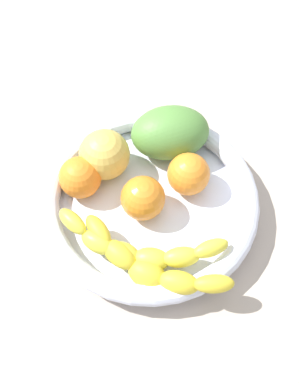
{
  "coord_description": "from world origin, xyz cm",
  "views": [
    {
      "loc": [
        20.18,
        -22.2,
        58.06
      ],
      "look_at": [
        0.0,
        0.0,
        7.68
      ],
      "focal_mm": 40.7,
      "sensor_mm": 36.0,
      "label": 1
    }
  ],
  "objects_px": {
    "fruit_bowl": "(150,201)",
    "banana_draped_left": "(150,267)",
    "orange_mid_left": "(189,174)",
    "apple_yellow": "(106,153)",
    "orange_front": "(80,177)",
    "orange_mid_right": "(145,200)",
    "banana_draped_right": "(138,249)",
    "mango_green": "(170,133)"
  },
  "relations": [
    {
      "from": "banana_draped_right",
      "to": "banana_draped_left",
      "type": "bearing_deg",
      "value": -14.87
    },
    {
      "from": "banana_draped_right",
      "to": "orange_front",
      "type": "relative_size",
      "value": 3.39
    },
    {
      "from": "orange_mid_right",
      "to": "mango_green",
      "type": "height_order",
      "value": "mango_green"
    },
    {
      "from": "fruit_bowl",
      "to": "orange_mid_left",
      "type": "xyz_separation_m",
      "value": [
        0.02,
        0.06,
        0.02
      ]
    },
    {
      "from": "fruit_bowl",
      "to": "banana_draped_left",
      "type": "bearing_deg",
      "value": -47.69
    },
    {
      "from": "fruit_bowl",
      "to": "mango_green",
      "type": "bearing_deg",
      "value": 114.98
    },
    {
      "from": "mango_green",
      "to": "banana_draped_left",
      "type": "bearing_deg",
      "value": -56.21
    },
    {
      "from": "orange_front",
      "to": "mango_green",
      "type": "xyz_separation_m",
      "value": [
        0.04,
        0.14,
        0.01
      ]
    },
    {
      "from": "banana_draped_left",
      "to": "mango_green",
      "type": "bearing_deg",
      "value": 123.79
    },
    {
      "from": "fruit_bowl",
      "to": "orange_mid_left",
      "type": "bearing_deg",
      "value": 70.5
    },
    {
      "from": "banana_draped_left",
      "to": "mango_green",
      "type": "distance_m",
      "value": 0.2
    },
    {
      "from": "orange_front",
      "to": "fruit_bowl",
      "type": "bearing_deg",
      "value": 28.26
    },
    {
      "from": "banana_draped_left",
      "to": "orange_front",
      "type": "distance_m",
      "value": 0.16
    },
    {
      "from": "banana_draped_left",
      "to": "banana_draped_right",
      "type": "xyz_separation_m",
      "value": [
        -0.03,
        0.01,
        0.0
      ]
    },
    {
      "from": "apple_yellow",
      "to": "banana_draped_right",
      "type": "bearing_deg",
      "value": -29.51
    },
    {
      "from": "fruit_bowl",
      "to": "banana_draped_left",
      "type": "distance_m",
      "value": 0.11
    },
    {
      "from": "banana_draped_right",
      "to": "orange_front",
      "type": "distance_m",
      "value": 0.13
    },
    {
      "from": "banana_draped_left",
      "to": "orange_front",
      "type": "relative_size",
      "value": 3.5
    },
    {
      "from": "banana_draped_left",
      "to": "orange_mid_left",
      "type": "bearing_deg",
      "value": 110.22
    },
    {
      "from": "fruit_bowl",
      "to": "orange_front",
      "type": "relative_size",
      "value": 5.14
    },
    {
      "from": "orange_front",
      "to": "apple_yellow",
      "type": "bearing_deg",
      "value": 88.46
    },
    {
      "from": "orange_mid_right",
      "to": "apple_yellow",
      "type": "bearing_deg",
      "value": 169.78
    },
    {
      "from": "banana_draped_left",
      "to": "banana_draped_right",
      "type": "relative_size",
      "value": 1.03
    },
    {
      "from": "orange_front",
      "to": "orange_mid_left",
      "type": "xyz_separation_m",
      "value": [
        0.11,
        0.1,
        0.0
      ]
    },
    {
      "from": "banana_draped_left",
      "to": "mango_green",
      "type": "xyz_separation_m",
      "value": [
        -0.11,
        0.17,
        0.01
      ]
    },
    {
      "from": "orange_mid_right",
      "to": "apple_yellow",
      "type": "relative_size",
      "value": 0.84
    },
    {
      "from": "orange_mid_left",
      "to": "orange_mid_right",
      "type": "xyz_separation_m",
      "value": [
        -0.02,
        -0.07,
        0.0
      ]
    },
    {
      "from": "orange_mid_left",
      "to": "mango_green",
      "type": "relative_size",
      "value": 0.52
    },
    {
      "from": "orange_mid_left",
      "to": "mango_green",
      "type": "height_order",
      "value": "mango_green"
    },
    {
      "from": "banana_draped_left",
      "to": "banana_draped_right",
      "type": "bearing_deg",
      "value": 165.13
    },
    {
      "from": "orange_front",
      "to": "orange_mid_left",
      "type": "bearing_deg",
      "value": 44.25
    },
    {
      "from": "banana_draped_left",
      "to": "orange_mid_left",
      "type": "relative_size",
      "value": 3.45
    },
    {
      "from": "mango_green",
      "to": "banana_draped_right",
      "type": "bearing_deg",
      "value": -61.9
    },
    {
      "from": "apple_yellow",
      "to": "orange_mid_left",
      "type": "bearing_deg",
      "value": 27.38
    },
    {
      "from": "banana_draped_left",
      "to": "fruit_bowl",
      "type": "bearing_deg",
      "value": 132.31
    },
    {
      "from": "banana_draped_left",
      "to": "orange_front",
      "type": "height_order",
      "value": "orange_front"
    },
    {
      "from": "fruit_bowl",
      "to": "orange_front",
      "type": "distance_m",
      "value": 0.1
    },
    {
      "from": "fruit_bowl",
      "to": "banana_draped_right",
      "type": "relative_size",
      "value": 1.52
    },
    {
      "from": "orange_front",
      "to": "apple_yellow",
      "type": "distance_m",
      "value": 0.05
    },
    {
      "from": "orange_mid_left",
      "to": "banana_draped_left",
      "type": "bearing_deg",
      "value": -69.78
    },
    {
      "from": "banana_draped_right",
      "to": "fruit_bowl",
      "type": "bearing_deg",
      "value": 121.91
    },
    {
      "from": "orange_mid_left",
      "to": "apple_yellow",
      "type": "bearing_deg",
      "value": -152.62
    }
  ]
}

